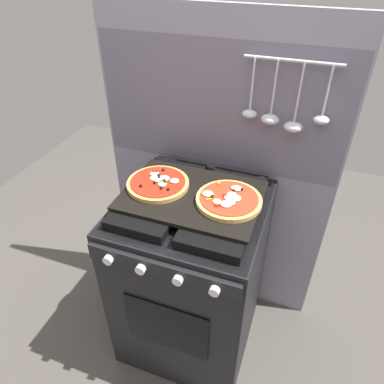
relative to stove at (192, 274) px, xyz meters
name	(u,v)px	position (x,y,z in m)	size (l,w,h in m)	color
ground_plane	(192,329)	(0.00, 0.00, -0.45)	(4.00, 4.00, 0.00)	#4C4742
kitchen_backsplash	(216,177)	(0.00, 0.34, 0.34)	(1.10, 0.09, 1.55)	gray
stove	(192,274)	(0.00, 0.00, 0.00)	(0.60, 0.64, 0.90)	black
baking_tray	(192,196)	(0.00, 0.00, 0.46)	(0.54, 0.38, 0.02)	black
pizza_left	(158,183)	(-0.15, 0.01, 0.48)	(0.25, 0.25, 0.03)	tan
pizza_right	(229,199)	(0.15, 0.00, 0.48)	(0.25, 0.25, 0.03)	tan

